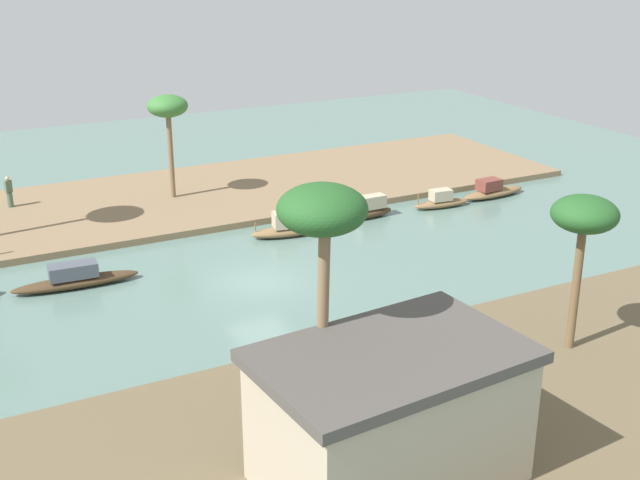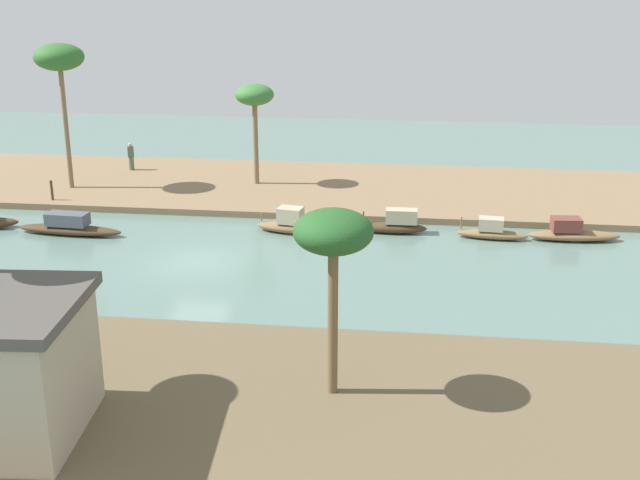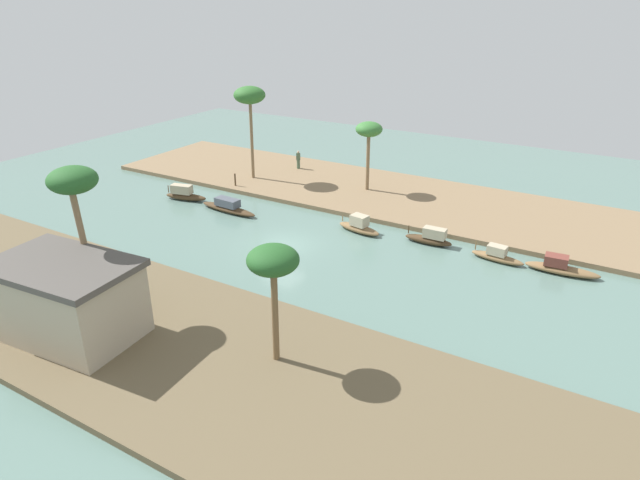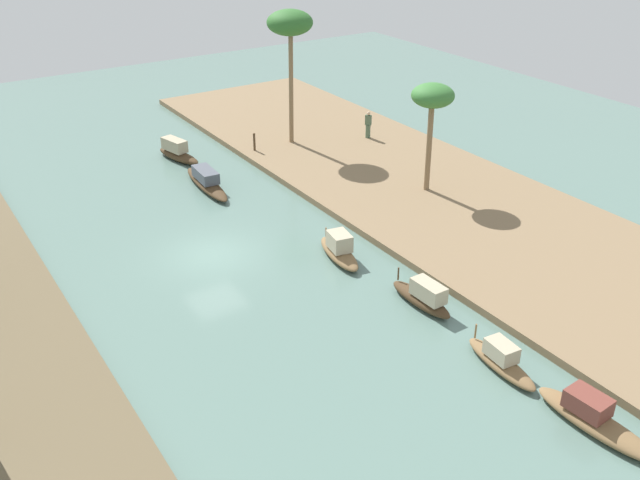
# 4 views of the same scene
# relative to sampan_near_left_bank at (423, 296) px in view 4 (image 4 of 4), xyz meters

# --- Properties ---
(river_water) EXTENTS (72.66, 72.66, 0.00)m
(river_water) POSITION_rel_sampan_near_left_bank_xyz_m (8.55, 5.30, -0.46)
(river_water) COLOR slate
(river_water) RESTS_ON ground
(riverbank_left) EXTENTS (47.32, 11.71, 0.35)m
(riverbank_left) POSITION_rel_sampan_near_left_bank_xyz_m (8.55, -7.37, -0.29)
(riverbank_left) COLOR #846B4C
(riverbank_left) RESTS_ON ground
(sampan_near_left_bank) EXTENTS (3.33, 0.95, 1.21)m
(sampan_near_left_bank) POSITION_rel_sampan_near_left_bank_xyz_m (0.00, 0.00, 0.00)
(sampan_near_left_bank) COLOR #47331E
(sampan_near_left_bank) RESTS_ON river_water
(sampan_midstream) EXTENTS (3.76, 1.74, 1.26)m
(sampan_midstream) POSITION_rel_sampan_near_left_bank_xyz_m (20.69, 1.88, 0.02)
(sampan_midstream) COLOR #47331E
(sampan_midstream) RESTS_ON river_water
(sampan_upstream_small) EXTENTS (3.57, 1.60, 1.28)m
(sampan_upstream_small) POSITION_rel_sampan_near_left_bank_xyz_m (5.13, 0.60, -0.01)
(sampan_upstream_small) COLOR brown
(sampan_upstream_small) RESTS_ON river_water
(sampan_open_hull) EXTENTS (4.41, 1.39, 1.11)m
(sampan_open_hull) POSITION_rel_sampan_near_left_bank_xyz_m (-8.38, 0.08, -0.08)
(sampan_open_hull) COLOR brown
(sampan_open_hull) RESTS_ON river_water
(sampan_with_red_awning) EXTENTS (5.40, 1.32, 1.09)m
(sampan_with_red_awning) POSITION_rel_sampan_near_left_bank_xyz_m (15.79, 2.23, -0.06)
(sampan_with_red_awning) COLOR #47331E
(sampan_with_red_awning) RESTS_ON river_water
(sampan_downstream_large) EXTENTS (3.46, 1.16, 1.04)m
(sampan_downstream_large) POSITION_rel_sampan_near_left_bank_xyz_m (-4.61, 0.32, -0.10)
(sampan_downstream_large) COLOR brown
(sampan_downstream_large) RESTS_ON river_water
(person_on_near_bank) EXTENTS (0.43, 0.42, 1.71)m
(person_on_near_bank) POSITION_rel_sampan_near_left_bank_xyz_m (16.87, -9.64, 0.66)
(person_on_near_bank) COLOR #4C664C
(person_on_near_bank) RESTS_ON riverbank_left
(mooring_post) EXTENTS (0.14, 0.14, 1.09)m
(mooring_post) POSITION_rel_sampan_near_left_bank_xyz_m (18.75, -2.39, 0.43)
(mooring_post) COLOR #4C3823
(mooring_post) RESTS_ON riverbank_left
(palm_tree_left_near) EXTENTS (2.22, 2.22, 5.80)m
(palm_tree_left_near) POSITION_rel_sampan_near_left_bank_xyz_m (8.42, -7.32, 4.89)
(palm_tree_left_near) COLOR #7F6647
(palm_tree_left_near) RESTS_ON riverbank_left
(palm_tree_left_far) EXTENTS (2.74, 2.74, 8.13)m
(palm_tree_left_far) POSITION_rel_sampan_near_left_bank_xyz_m (18.84, -5.13, 7.09)
(palm_tree_left_far) COLOR #7F6647
(palm_tree_left_far) RESTS_ON riverbank_left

